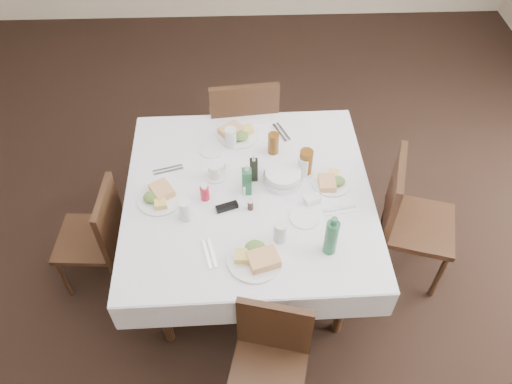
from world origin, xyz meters
TOP-DOWN VIEW (x-y plane):
  - ground_plane at (0.00, 0.00)m, footprint 7.00×7.00m
  - room_shell at (0.00, 0.00)m, footprint 6.04×7.04m
  - dining_table at (-0.04, 0.05)m, footprint 1.49×1.49m
  - chair_north at (-0.06, 0.88)m, footprint 0.51×0.51m
  - chair_south at (0.04, -0.85)m, footprint 0.47×0.47m
  - chair_east at (0.95, 0.02)m, footprint 0.55×0.55m
  - chair_west at (-0.99, -0.00)m, footprint 0.41×0.41m
  - meal_north at (-0.10, 0.55)m, footprint 0.28×0.28m
  - meal_south at (-0.01, -0.44)m, footprint 0.30×0.30m
  - meal_east at (0.46, 0.09)m, footprint 0.24×0.24m
  - meal_west at (-0.56, 0.01)m, footprint 0.26×0.26m
  - side_plate_a at (-0.27, 0.41)m, footprint 0.16×0.16m
  - side_plate_b at (0.27, -0.17)m, footprint 0.17×0.17m
  - water_n at (-0.14, 0.45)m, footprint 0.07×0.07m
  - water_s at (0.12, -0.31)m, footprint 0.07×0.07m
  - water_e at (0.29, 0.18)m, footprint 0.07×0.07m
  - water_w at (-0.40, -0.14)m, footprint 0.07×0.07m
  - iced_tea_a at (0.12, 0.38)m, footprint 0.07×0.07m
  - iced_tea_b at (0.31, 0.20)m, footprint 0.08×0.08m
  - bread_basket at (0.17, 0.13)m, footprint 0.24×0.24m
  - oil_cruet_dark at (-0.01, 0.15)m, footprint 0.05×0.05m
  - oil_cruet_green at (-0.05, 0.05)m, footprint 0.06×0.06m
  - ketchup_bottle at (-0.30, 0.00)m, footprint 0.05×0.05m
  - salt_shaker at (-0.07, 0.03)m, footprint 0.03×0.03m
  - pepper_shaker at (-0.03, -0.09)m, footprint 0.03×0.03m
  - coffee_mug at (-0.24, 0.18)m, footprint 0.13×0.13m
  - sunglasses at (-0.17, -0.08)m, footprint 0.14×0.08m
  - green_bottle at (0.38, -0.39)m, footprint 0.07×0.07m
  - sugar_caddy at (0.33, -0.05)m, footprint 0.11×0.09m
  - cutlery_n at (0.19, 0.56)m, footprint 0.12×0.20m
  - cutlery_s at (-0.26, -0.39)m, footprint 0.09×0.20m
  - cutlery_e at (0.48, -0.12)m, footprint 0.20×0.08m
  - cutlery_w at (-0.53, 0.24)m, footprint 0.19×0.10m

SIDE VIEW (x-z plane):
  - ground_plane at x=0.00m, z-range 0.00..0.00m
  - chair_west at x=-0.99m, z-range 0.06..0.88m
  - chair_south at x=0.04m, z-range 0.06..0.88m
  - chair_east at x=0.95m, z-range 0.07..1.01m
  - chair_north at x=-0.06m, z-range 0.07..1.06m
  - dining_table at x=-0.04m, z-range 0.31..1.07m
  - cutlery_w at x=-0.53m, z-range 0.76..0.77m
  - cutlery_s at x=-0.26m, z-range 0.76..0.77m
  - cutlery_n at x=0.19m, z-range 0.76..0.77m
  - cutlery_e at x=0.48m, z-range 0.76..0.77m
  - side_plate_a at x=-0.27m, z-range 0.76..0.77m
  - side_plate_b at x=0.27m, z-range 0.76..0.77m
  - sunglasses at x=-0.17m, z-range 0.76..0.79m
  - meal_east at x=0.46m, z-range 0.76..0.81m
  - meal_west at x=-0.56m, z-range 0.76..0.81m
  - meal_north at x=-0.10m, z-range 0.76..0.82m
  - sugar_caddy at x=0.33m, z-range 0.76..0.81m
  - meal_south at x=-0.01m, z-range 0.75..0.82m
  - pepper_shaker at x=-0.03m, z-range 0.76..0.84m
  - salt_shaker at x=-0.07m, z-range 0.76..0.84m
  - bread_basket at x=0.17m, z-range 0.76..0.84m
  - coffee_mug at x=-0.24m, z-range 0.76..0.85m
  - ketchup_bottle at x=-0.30m, z-range 0.76..0.87m
  - water_e at x=0.29m, z-range 0.76..0.89m
  - water_s at x=0.12m, z-range 0.76..0.89m
  - water_w at x=-0.40m, z-range 0.76..0.90m
  - water_n at x=-0.14m, z-range 0.76..0.90m
  - iced_tea_a at x=0.12m, z-range 0.76..0.91m
  - iced_tea_b at x=0.31m, z-range 0.76..0.93m
  - oil_cruet_dark at x=-0.01m, z-range 0.75..0.95m
  - oil_cruet_green at x=-0.05m, z-range 0.75..0.98m
  - green_bottle at x=0.38m, z-range 0.75..1.02m
  - room_shell at x=0.00m, z-range 0.31..3.11m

